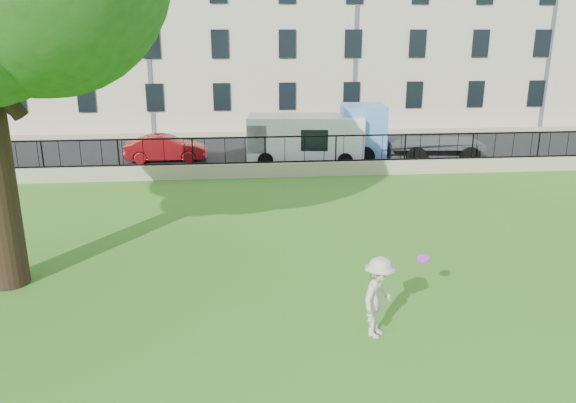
{
  "coord_description": "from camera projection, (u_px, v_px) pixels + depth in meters",
  "views": [
    {
      "loc": [
        -1.26,
        -11.03,
        5.94
      ],
      "look_at": [
        0.14,
        3.5,
        1.48
      ],
      "focal_mm": 35.0,
      "sensor_mm": 36.0,
      "label": 1
    }
  ],
  "objects": [
    {
      "name": "frisbee",
      "position": [
        423.0,
        258.0,
        12.09
      ],
      "size": [
        0.31,
        0.32,
        0.12
      ],
      "primitive_type": "cylinder",
      "rotation": [
        0.21,
        -0.14,
        -0.19
      ],
      "color": "#BC29ED"
    },
    {
      "name": "iron_railing",
      "position": [
        265.0,
        150.0,
        23.44
      ],
      "size": [
        50.0,
        0.05,
        1.13
      ],
      "color": "black",
      "rests_on": "retaining_wall"
    },
    {
      "name": "white_van",
      "position": [
        305.0,
        140.0,
        25.92
      ],
      "size": [
        5.47,
        2.66,
        2.21
      ],
      "primitive_type": "cube",
      "rotation": [
        0.0,
        0.0,
        -0.12
      ],
      "color": "silver",
      "rests_on": "street"
    },
    {
      "name": "sidewalk",
      "position": [
        256.0,
        134.0,
        33.18
      ],
      "size": [
        60.0,
        1.4,
        0.12
      ],
      "primitive_type": "cube",
      "color": "tan",
      "rests_on": "ground"
    },
    {
      "name": "blue_truck",
      "position": [
        408.0,
        133.0,
        26.3
      ],
      "size": [
        6.49,
        2.85,
        2.64
      ],
      "primitive_type": "cube",
      "rotation": [
        0.0,
        0.0,
        -0.1
      ],
      "color": "#6393E8",
      "rests_on": "street"
    },
    {
      "name": "ground",
      "position": [
        297.0,
        312.0,
        12.35
      ],
      "size": [
        120.0,
        120.0,
        0.0
      ],
      "primitive_type": "plane",
      "color": "#3F741B",
      "rests_on": "ground"
    },
    {
      "name": "building_row",
      "position": [
        250.0,
        15.0,
        36.57
      ],
      "size": [
        56.4,
        10.4,
        13.8
      ],
      "color": "beige",
      "rests_on": "ground"
    },
    {
      "name": "red_sedan",
      "position": [
        166.0,
        148.0,
        26.41
      ],
      "size": [
        3.77,
        1.38,
        1.24
      ],
      "primitive_type": "imported",
      "rotation": [
        0.0,
        0.0,
        1.59
      ],
      "color": "#AA141B",
      "rests_on": "street"
    },
    {
      "name": "man",
      "position": [
        379.0,
        297.0,
        11.17
      ],
      "size": [
        1.15,
        1.26,
        1.69
      ],
      "primitive_type": "imported",
      "rotation": [
        0.0,
        0.0,
        0.94
      ],
      "color": "beige",
      "rests_on": "ground"
    },
    {
      "name": "retaining_wall",
      "position": [
        265.0,
        170.0,
        23.68
      ],
      "size": [
        50.0,
        0.4,
        0.6
      ],
      "primitive_type": "cube",
      "color": "tan",
      "rests_on": "ground"
    },
    {
      "name": "street",
      "position": [
        260.0,
        153.0,
        28.24
      ],
      "size": [
        60.0,
        9.0,
        0.01
      ],
      "primitive_type": "cube",
      "color": "black",
      "rests_on": "ground"
    }
  ]
}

